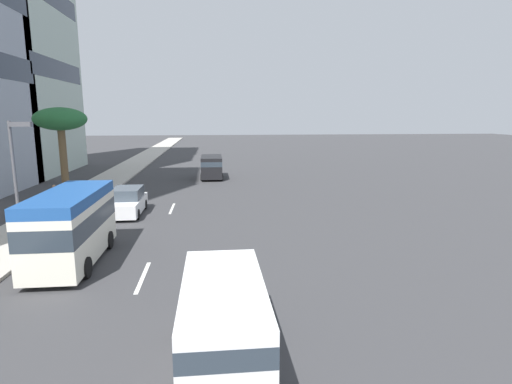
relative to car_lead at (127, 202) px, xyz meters
name	(u,v)px	position (x,y,z in m)	size (l,w,h in m)	color
ground_plane	(180,191)	(8.10, -2.68, -0.79)	(198.00, 198.00, 0.00)	#38383A
sidewalk_right	(91,191)	(8.10, 4.51, -0.72)	(162.00, 3.75, 0.15)	#B2ADA3
lane_stripe_mid	(143,277)	(-10.80, -2.68, -0.79)	(3.20, 0.16, 0.01)	silver
lane_stripe_far	(172,208)	(1.29, -2.68, -0.79)	(3.20, 0.16, 0.01)	silver
car_lead	(127,202)	(0.00, 0.00, 0.00)	(4.60, 1.96, 1.68)	white
van_second	(224,318)	(-16.89, -5.69, 0.48)	(4.88, 2.15, 2.22)	white
minibus_third	(71,224)	(-8.83, 0.51, 0.90)	(6.27, 2.31, 3.10)	silver
van_fourth	(212,166)	(14.66, -5.38, 0.48)	(4.72, 2.17, 2.22)	black
pedestrian_by_tree	(55,196)	(1.16, 4.82, 0.26)	(0.34, 0.38, 1.65)	beige
palm_tree	(60,122)	(2.27, 4.45, 5.01)	(3.36, 3.36, 6.62)	brown
street_lamp	(17,172)	(-7.83, 2.91, 3.05)	(0.24, 0.97, 5.87)	#4C4C51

